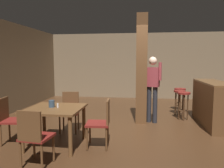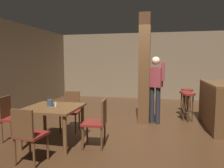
# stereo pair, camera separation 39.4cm
# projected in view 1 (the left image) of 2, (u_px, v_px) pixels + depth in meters

# --- Properties ---
(ground_plane) EXTENTS (10.80, 10.80, 0.00)m
(ground_plane) POSITION_uv_depth(u_px,v_px,m) (140.00, 130.00, 5.15)
(ground_plane) COLOR #422816
(wall_back) EXTENTS (8.00, 0.10, 2.80)m
(wall_back) POSITION_uv_depth(u_px,v_px,m) (141.00, 66.00, 9.43)
(wall_back) COLOR #756047
(wall_back) RESTS_ON ground_plane
(pillar) EXTENTS (0.28, 0.28, 2.80)m
(pillar) POSITION_uv_depth(u_px,v_px,m) (142.00, 69.00, 5.61)
(pillar) COLOR brown
(pillar) RESTS_ON ground_plane
(dining_table) EXTENTS (1.01, 1.01, 0.73)m
(dining_table) POSITION_uv_depth(u_px,v_px,m) (55.00, 113.00, 4.13)
(dining_table) COLOR brown
(dining_table) RESTS_ON ground_plane
(chair_north) EXTENTS (0.47, 0.47, 0.89)m
(chair_north) POSITION_uv_depth(u_px,v_px,m) (70.00, 109.00, 4.99)
(chair_north) COLOR maroon
(chair_north) RESTS_ON ground_plane
(chair_south) EXTENTS (0.46, 0.46, 0.89)m
(chair_south) POSITION_uv_depth(u_px,v_px,m) (34.00, 135.00, 3.27)
(chair_south) COLOR maroon
(chair_south) RESTS_ON ground_plane
(chair_east) EXTENTS (0.45, 0.45, 0.89)m
(chair_east) POSITION_uv_depth(u_px,v_px,m) (102.00, 121.00, 4.05)
(chair_east) COLOR maroon
(chair_east) RESTS_ON ground_plane
(chair_west) EXTENTS (0.47, 0.47, 0.89)m
(chair_west) POSITION_uv_depth(u_px,v_px,m) (9.00, 118.00, 4.26)
(chair_west) COLOR maroon
(chair_west) RESTS_ON ground_plane
(napkin_cup) EXTENTS (0.11, 0.11, 0.13)m
(napkin_cup) POSITION_uv_depth(u_px,v_px,m) (52.00, 104.00, 4.15)
(napkin_cup) COLOR #33475B
(napkin_cup) RESTS_ON dining_table
(salt_shaker) EXTENTS (0.03, 0.03, 0.08)m
(salt_shaker) POSITION_uv_depth(u_px,v_px,m) (58.00, 105.00, 4.13)
(salt_shaker) COLOR silver
(salt_shaker) RESTS_ON dining_table
(standing_person) EXTENTS (0.47, 0.30, 1.72)m
(standing_person) POSITION_uv_depth(u_px,v_px,m) (152.00, 85.00, 5.66)
(standing_person) COLOR maroon
(standing_person) RESTS_ON ground_plane
(bar_counter) EXTENTS (0.56, 1.89, 1.10)m
(bar_counter) POSITION_uv_depth(u_px,v_px,m) (209.00, 103.00, 5.52)
(bar_counter) COLOR brown
(bar_counter) RESTS_ON ground_plane
(bar_stool_near) EXTENTS (0.35, 0.35, 0.77)m
(bar_stool_near) POSITION_uv_depth(u_px,v_px,m) (184.00, 99.00, 5.95)
(bar_stool_near) COLOR maroon
(bar_stool_near) RESTS_ON ground_plane
(bar_stool_mid) EXTENTS (0.34, 0.34, 0.74)m
(bar_stool_mid) POSITION_uv_depth(u_px,v_px,m) (179.00, 97.00, 6.54)
(bar_stool_mid) COLOR maroon
(bar_stool_mid) RESTS_ON ground_plane
(bar_stool_far) EXTENTS (0.36, 0.36, 0.73)m
(bar_stool_far) POSITION_uv_depth(u_px,v_px,m) (180.00, 94.00, 7.08)
(bar_stool_far) COLOR maroon
(bar_stool_far) RESTS_ON ground_plane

